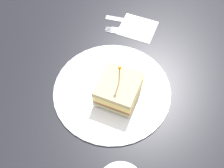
{
  "coord_description": "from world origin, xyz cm",
  "views": [
    {
      "loc": [
        -31.43,
        4.44,
        52.41
      ],
      "look_at": [
        0.0,
        0.0,
        2.82
      ],
      "focal_mm": 42.2,
      "sensor_mm": 36.0,
      "label": 1
    }
  ],
  "objects_px": {
    "fork": "(122,31)",
    "knife": "(126,20)",
    "napkin": "(138,28)",
    "plate": "(112,90)",
    "sandwich_half_center": "(119,89)"
  },
  "relations": [
    {
      "from": "fork",
      "to": "knife",
      "type": "distance_m",
      "value": 0.04
    },
    {
      "from": "napkin",
      "to": "fork",
      "type": "bearing_deg",
      "value": 98.99
    },
    {
      "from": "plate",
      "to": "fork",
      "type": "height_order",
      "value": "plate"
    },
    {
      "from": "knife",
      "to": "plate",
      "type": "bearing_deg",
      "value": 162.09
    },
    {
      "from": "plate",
      "to": "sandwich_half_center",
      "type": "distance_m",
      "value": 0.04
    },
    {
      "from": "sandwich_half_center",
      "to": "napkin",
      "type": "distance_m",
      "value": 0.23
    },
    {
      "from": "knife",
      "to": "fork",
      "type": "bearing_deg",
      "value": 155.92
    },
    {
      "from": "napkin",
      "to": "fork",
      "type": "relative_size",
      "value": 0.8
    },
    {
      "from": "sandwich_half_center",
      "to": "knife",
      "type": "relative_size",
      "value": 0.95
    },
    {
      "from": "plate",
      "to": "fork",
      "type": "bearing_deg",
      "value": -16.53
    },
    {
      "from": "fork",
      "to": "knife",
      "type": "xyz_separation_m",
      "value": [
        0.04,
        -0.02,
        0.0
      ]
    },
    {
      "from": "fork",
      "to": "knife",
      "type": "relative_size",
      "value": 0.93
    },
    {
      "from": "sandwich_half_center",
      "to": "napkin",
      "type": "bearing_deg",
      "value": -22.41
    },
    {
      "from": "plate",
      "to": "sandwich_half_center",
      "type": "bearing_deg",
      "value": -146.9
    },
    {
      "from": "plate",
      "to": "sandwich_half_center",
      "type": "height_order",
      "value": "sandwich_half_center"
    }
  ]
}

